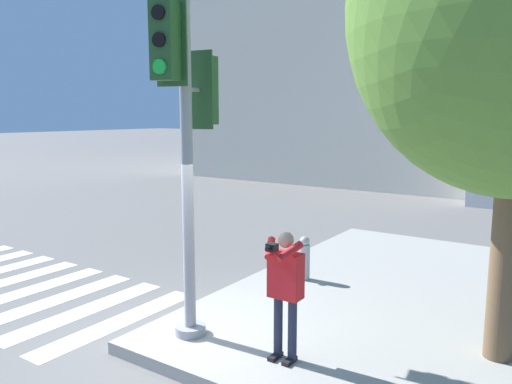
# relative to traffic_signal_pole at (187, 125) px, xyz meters

# --- Properties ---
(ground_plane) EXTENTS (160.00, 160.00, 0.00)m
(ground_plane) POSITION_rel_traffic_signal_pole_xyz_m (-0.25, -0.30, -3.00)
(ground_plane) COLOR slate
(sidewalk_corner) EXTENTS (8.00, 8.00, 0.17)m
(sidewalk_corner) POSITION_rel_traffic_signal_pole_xyz_m (3.25, 3.20, -2.92)
(sidewalk_corner) COLOR #9E9B96
(sidewalk_corner) RESTS_ON ground_plane
(crosswalk_stripes) EXTENTS (6.85, 2.96, 0.01)m
(crosswalk_stripes) POSITION_rel_traffic_signal_pole_xyz_m (-4.66, -0.02, -3.00)
(crosswalk_stripes) COLOR silver
(crosswalk_stripes) RESTS_ON ground_plane
(traffic_signal_pole) EXTENTS (0.52, 1.19, 4.51)m
(traffic_signal_pole) POSITION_rel_traffic_signal_pole_xyz_m (0.00, 0.00, 0.00)
(traffic_signal_pole) COLOR #939399
(traffic_signal_pole) RESTS_ON sidewalk_corner
(person_photographer) EXTENTS (0.50, 0.53, 1.59)m
(person_photographer) POSITION_rel_traffic_signal_pole_xyz_m (1.42, 0.10, -1.88)
(person_photographer) COLOR black
(person_photographer) RESTS_ON sidewalk_corner
(fire_hydrant) EXTENTS (0.20, 0.26, 0.80)m
(fire_hydrant) POSITION_rel_traffic_signal_pole_xyz_m (0.18, 2.88, -2.44)
(fire_hydrant) COLOR #99999E
(fire_hydrant) RESTS_ON sidewalk_corner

